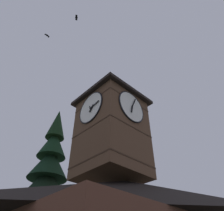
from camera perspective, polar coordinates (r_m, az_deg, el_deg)
clock_tower at (r=16.69m, az=-0.11°, el=-5.36°), size 4.86×4.86×9.51m
pine_tree_behind at (r=20.34m, az=-17.74°, el=-22.50°), size 5.97×5.97×15.74m
moon at (r=50.42m, az=-17.36°, el=-20.37°), size 2.12×2.12×2.12m
flying_bird_high at (r=22.53m, az=-16.77°, el=17.29°), size 0.50×0.20×0.12m
flying_bird_low at (r=22.94m, az=-9.38°, el=21.94°), size 0.47×0.56×0.15m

